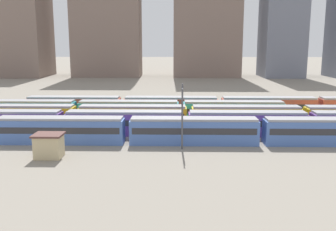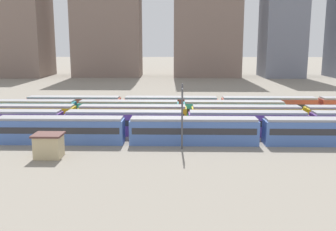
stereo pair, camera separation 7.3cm
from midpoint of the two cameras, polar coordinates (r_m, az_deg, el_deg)
The scene contains 12 objects.
ground_plane at distance 67.48m, azimuth -14.13°, elevation -1.64°, with size 600.00×600.00×0.00m, color gray.
train_track_0 at distance 55.78m, azimuth 13.54°, elevation -2.22°, with size 74.70×3.06×3.75m.
train_track_1 at distance 59.60m, azimuth 2.59°, elevation -1.09°, with size 74.70×3.06×3.75m.
train_track_2 at distance 68.00m, azimuth 19.24°, elevation -0.19°, with size 112.50×3.06×3.75m.
train_track_3 at distance 70.33m, azimuth -5.83°, elevation 0.72°, with size 55.80×3.06×3.75m.
train_track_4 at distance 79.70m, azimuth 21.23°, elevation 1.23°, with size 112.50×3.06×3.75m.
catenary_pole_0 at distance 51.01m, azimuth 2.08°, elevation 0.38°, with size 0.24×3.20×8.86m.
signal_hut at distance 50.29m, azimuth -17.24°, elevation -4.25°, with size 3.60×3.00×3.04m.
distant_building_0 at distance 172.76m, azimuth -21.51°, elevation 11.59°, with size 24.47×21.47×37.14m, color #7A665B.
distant_building_1 at distance 162.65m, azimuth -9.13°, elevation 14.69°, with size 27.41×13.91×50.78m, color #7A665B.
distant_building_2 at distance 160.73m, azimuth 5.83°, elevation 15.51°, with size 26.91×13.97×54.67m, color #7A665B.
distant_building_3 at distance 165.58m, azimuth 16.62°, elevation 13.98°, with size 15.89×18.08×48.89m, color slate.
Camera 1 is at (17.86, -53.09, 14.27)m, focal length 41.24 mm.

